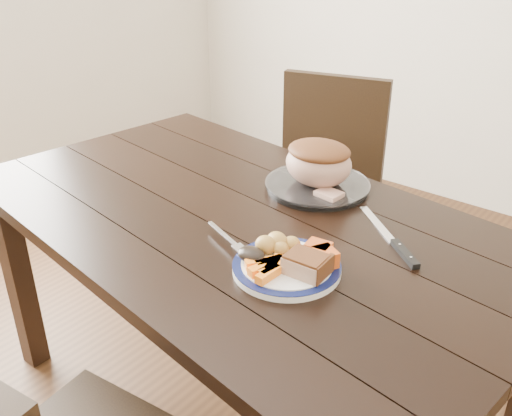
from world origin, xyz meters
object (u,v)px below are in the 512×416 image
Objects in this scene: roast_joint at (318,164)px; carving_knife at (398,246)px; serving_platter at (317,187)px; fork at (230,240)px; pork_slice at (306,265)px; chair_far at (323,183)px; dinner_plate at (287,268)px; dining_table at (238,243)px.

roast_joint reaches higher than carving_knife.
fork is (0.02, -0.41, 0.01)m from serving_platter.
fork is at bearing -103.04° from carving_knife.
pork_slice is 0.51× the size of fork.
dinner_plate is at bearing 101.70° from chair_far.
chair_far reaches higher than fork.
chair_far is 0.96m from fork.
roast_joint reaches higher than serving_platter.
chair_far is 10.44× the size of pork_slice.
serving_platter reaches higher than dining_table.
chair_far is at bearing 117.62° from dinner_plate.
dinner_plate is 0.17m from fork.
dining_table is 8.53× the size of roast_joint.
dining_table is 0.38m from pork_slice.
fork is at bearing -55.80° from dining_table.
roast_joint reaches higher than dining_table.
dinner_plate is 0.29m from carving_knife.
pork_slice reaches higher than carving_knife.
pork_slice is 0.28m from carving_knife.
chair_far is at bearing 104.45° from dining_table.
serving_platter is (0.08, 0.27, 0.10)m from dining_table.
dining_table is at bearing 143.28° from fork.
fork is at bearing -87.53° from roast_joint.
chair_far is 0.62m from roast_joint.
pork_slice is at bearing 18.60° from fork.
serving_platter is 0.37m from carving_knife.
dining_table is at bearing -107.09° from roast_joint.
chair_far is at bearing 127.23° from fork.
dinner_plate is (0.27, -0.14, 0.10)m from dining_table.
pork_slice is (0.06, -0.00, 0.03)m from dinner_plate.
serving_platter is 0.48m from pork_slice.
dining_table is 0.77m from chair_far.
fork reaches higher than dinner_plate.
serving_platter is at bearing 114.73° from dinner_plate.
chair_far is at bearing 120.24° from pork_slice.
fork is at bearing -179.09° from dinner_plate.
chair_far is 5.36× the size of fork.
chair_far is at bearing 120.02° from serving_platter.
chair_far is 0.90m from carving_knife.
pork_slice reaches higher than serving_platter.
roast_joint is (0.08, 0.27, 0.17)m from dining_table.
dinner_plate is at bearing -65.27° from roast_joint.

